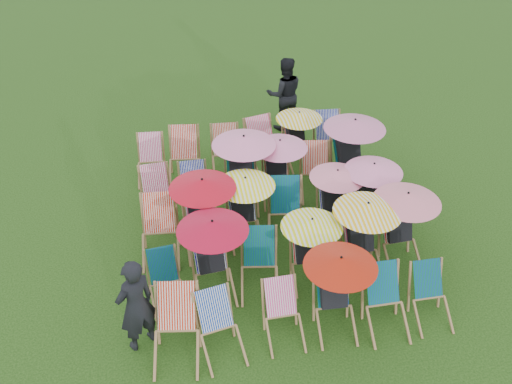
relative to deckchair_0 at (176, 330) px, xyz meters
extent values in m
plane|color=black|center=(1.87, 2.19, -0.51)|extent=(100.00, 100.00, 0.00)
cube|color=red|center=(0.05, 0.27, 0.19)|extent=(0.59, 0.48, 0.63)
cube|color=#072996|center=(0.57, 0.18, 0.11)|extent=(0.52, 0.41, 0.55)
cube|color=#EC2F89|center=(1.56, 0.24, 0.08)|extent=(0.45, 0.33, 0.53)
cube|color=#09653B|center=(2.36, 0.24, 0.12)|extent=(0.49, 0.38, 0.56)
cube|color=black|center=(2.36, 0.19, 0.11)|extent=(0.42, 0.43, 0.59)
sphere|color=tan|center=(2.37, 0.29, 0.42)|extent=(0.21, 0.21, 0.21)
cylinder|color=black|center=(2.41, 0.15, 0.37)|extent=(0.03, 0.03, 0.68)
cone|color=#B11D0A|center=(2.41, 0.15, 0.69)|extent=(1.07, 1.07, 0.17)
cube|color=#096734|center=(3.11, 0.13, 0.14)|extent=(0.50, 0.38, 0.58)
cube|color=#096320|center=(3.84, 0.11, 0.08)|extent=(0.46, 0.34, 0.53)
cube|color=#096029|center=(-0.08, 1.30, 0.06)|extent=(0.45, 0.35, 0.51)
cube|color=#0A079A|center=(0.68, 1.37, 0.14)|extent=(0.51, 0.39, 0.58)
cube|color=black|center=(0.68, 1.32, 0.14)|extent=(0.44, 0.45, 0.61)
sphere|color=tan|center=(0.68, 1.42, 0.46)|extent=(0.21, 0.21, 0.21)
cylinder|color=black|center=(0.75, 1.28, 0.41)|extent=(0.03, 0.03, 0.71)
cone|color=#B80A29|center=(0.75, 1.28, 0.74)|extent=(1.12, 1.12, 0.17)
cube|color=#0A6F2D|center=(1.48, 1.31, 0.15)|extent=(0.56, 0.45, 0.59)
cube|color=red|center=(2.26, 1.27, 0.07)|extent=(0.45, 0.35, 0.52)
cube|color=black|center=(2.26, 1.22, 0.07)|extent=(0.39, 0.40, 0.54)
sphere|color=tan|center=(2.26, 1.31, 0.35)|extent=(0.19, 0.19, 0.19)
cylinder|color=black|center=(2.31, 1.18, 0.31)|extent=(0.03, 0.03, 0.63)
cone|color=#E5E70C|center=(2.31, 1.18, 0.59)|extent=(0.99, 0.99, 0.15)
cube|color=#FF3381|center=(3.17, 1.30, 0.14)|extent=(0.49, 0.37, 0.58)
cube|color=black|center=(3.17, 1.25, 0.14)|extent=(0.41, 0.43, 0.61)
sphere|color=tan|center=(3.17, 1.35, 0.45)|extent=(0.21, 0.21, 0.21)
cylinder|color=black|center=(3.23, 1.21, 0.40)|extent=(0.03, 0.03, 0.71)
cone|color=yellow|center=(3.23, 1.21, 0.73)|extent=(1.11, 1.11, 0.17)
cube|color=red|center=(3.90, 1.42, 0.14)|extent=(0.49, 0.36, 0.58)
cube|color=black|center=(3.90, 1.37, 0.14)|extent=(0.41, 0.42, 0.61)
sphere|color=tan|center=(3.90, 1.47, 0.45)|extent=(0.21, 0.21, 0.21)
cylinder|color=black|center=(3.96, 1.33, 0.40)|extent=(0.03, 0.03, 0.71)
cone|color=pink|center=(3.96, 1.33, 0.73)|extent=(1.11, 1.11, 0.17)
cube|color=red|center=(-0.02, 2.48, 0.19)|extent=(0.57, 0.45, 0.63)
cube|color=#FB327A|center=(0.69, 2.47, 0.15)|extent=(0.51, 0.38, 0.59)
cube|color=black|center=(0.69, 2.42, 0.15)|extent=(0.42, 0.44, 0.62)
sphere|color=tan|center=(0.69, 2.52, 0.48)|extent=(0.22, 0.22, 0.22)
cylinder|color=black|center=(0.75, 2.38, 0.43)|extent=(0.03, 0.03, 0.73)
cone|color=red|center=(0.75, 2.38, 0.76)|extent=(1.14, 1.14, 0.18)
cube|color=#0834AB|center=(1.44, 2.52, 0.10)|extent=(0.46, 0.34, 0.54)
cube|color=black|center=(1.44, 2.48, 0.10)|extent=(0.38, 0.39, 0.57)
sphere|color=tan|center=(1.44, 2.57, 0.39)|extent=(0.20, 0.20, 0.20)
cylinder|color=black|center=(1.49, 2.44, 0.35)|extent=(0.03, 0.03, 0.66)
cone|color=#F8EF0D|center=(1.49, 2.44, 0.65)|extent=(1.04, 1.04, 0.16)
cube|color=#0A6B34|center=(2.24, 2.54, 0.18)|extent=(0.58, 0.47, 0.62)
cube|color=#0C079D|center=(3.10, 2.50, 0.06)|extent=(0.44, 0.34, 0.51)
cube|color=black|center=(3.10, 2.45, 0.06)|extent=(0.37, 0.39, 0.54)
sphere|color=tan|center=(3.10, 2.54, 0.35)|extent=(0.19, 0.19, 0.19)
cylinder|color=black|center=(3.15, 2.41, 0.30)|extent=(0.03, 0.03, 0.63)
cone|color=pink|center=(3.15, 2.41, 0.59)|extent=(0.99, 0.99, 0.15)
cube|color=#0A6927|center=(3.74, 2.45, 0.10)|extent=(0.51, 0.41, 0.54)
cube|color=black|center=(3.75, 2.40, 0.10)|extent=(0.44, 0.45, 0.57)
sphere|color=tan|center=(3.73, 2.49, 0.40)|extent=(0.20, 0.20, 0.20)
cylinder|color=black|center=(3.81, 2.37, 0.35)|extent=(0.03, 0.03, 0.67)
cone|color=pink|center=(3.81, 2.37, 0.66)|extent=(1.05, 1.05, 0.16)
cube|color=#D02963|center=(-0.02, 3.56, 0.13)|extent=(0.49, 0.37, 0.57)
cube|color=#07139D|center=(0.70, 3.57, 0.11)|extent=(0.47, 0.35, 0.55)
cube|color=#0A6D34|center=(1.63, 3.61, 0.19)|extent=(0.57, 0.46, 0.62)
cube|color=black|center=(1.62, 3.56, 0.19)|extent=(0.50, 0.51, 0.65)
sphere|color=tan|center=(1.64, 3.66, 0.53)|extent=(0.23, 0.23, 0.23)
cylinder|color=black|center=(1.68, 3.50, 0.48)|extent=(0.03, 0.03, 0.76)
cone|color=pink|center=(1.68, 3.50, 0.83)|extent=(1.20, 1.20, 0.19)
cube|color=red|center=(2.33, 3.59, 0.10)|extent=(0.50, 0.40, 0.55)
cube|color=black|center=(2.32, 3.54, 0.10)|extent=(0.44, 0.45, 0.57)
sphere|color=tan|center=(2.34, 3.64, 0.40)|extent=(0.20, 0.20, 0.20)
cylinder|color=black|center=(2.38, 3.50, 0.36)|extent=(0.03, 0.03, 0.67)
cone|color=pink|center=(2.38, 3.50, 0.66)|extent=(1.05, 1.05, 0.16)
cube|color=red|center=(3.15, 3.66, 0.15)|extent=(0.56, 0.45, 0.59)
cube|color=#0A713D|center=(3.83, 3.72, 0.20)|extent=(0.56, 0.44, 0.63)
cube|color=black|center=(3.83, 3.67, 0.19)|extent=(0.48, 0.50, 0.66)
sphere|color=tan|center=(3.82, 3.78, 0.54)|extent=(0.23, 0.23, 0.23)
cylinder|color=black|center=(3.90, 3.63, 0.49)|extent=(0.03, 0.03, 0.77)
cone|color=#D06A9A|center=(3.90, 3.63, 0.84)|extent=(1.21, 1.21, 0.19)
cube|color=#D72B6D|center=(-0.02, 4.85, 0.10)|extent=(0.49, 0.39, 0.54)
cube|color=red|center=(0.67, 4.75, 0.19)|extent=(0.58, 0.47, 0.62)
cube|color=red|center=(1.52, 4.74, 0.15)|extent=(0.53, 0.41, 0.59)
cube|color=#F5316B|center=(2.28, 4.79, 0.20)|extent=(0.60, 0.49, 0.63)
cube|color=red|center=(3.02, 4.73, 0.06)|extent=(0.46, 0.36, 0.51)
cube|color=black|center=(3.03, 4.68, 0.06)|extent=(0.39, 0.41, 0.53)
sphere|color=tan|center=(3.02, 4.77, 0.34)|extent=(0.19, 0.19, 0.19)
cylinder|color=black|center=(3.09, 4.65, 0.29)|extent=(0.03, 0.03, 0.62)
cone|color=yellow|center=(3.09, 4.65, 0.58)|extent=(0.98, 0.98, 0.15)
cube|color=#0714A4|center=(3.80, 4.86, 0.15)|extent=(0.54, 0.43, 0.59)
imported|color=black|center=(-0.50, 0.31, 0.30)|extent=(0.70, 0.63, 1.60)
imported|color=black|center=(3.15, 6.09, 0.37)|extent=(0.89, 0.71, 1.75)
camera|label=1|loc=(-0.04, -5.41, 6.24)|focal=40.00mm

